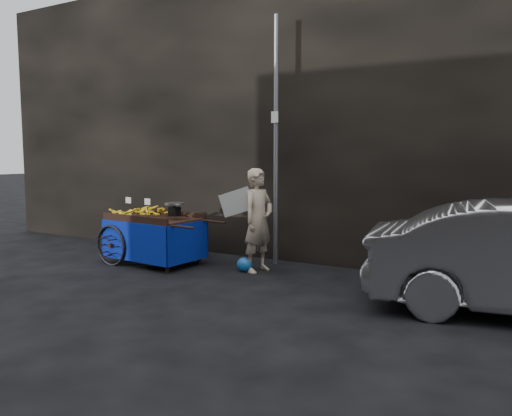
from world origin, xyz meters
The scene contains 6 objects.
ground centered at (0.00, 0.00, 0.00)m, with size 80.00×80.00×0.00m, color black.
building_wall centered at (0.39, 2.60, 2.50)m, with size 13.50×2.00×5.00m.
street_pole centered at (0.30, 1.30, 2.01)m, with size 0.12×0.10×4.00m.
banana_cart centered at (-1.52, 0.37, 0.69)m, with size 2.11×1.13×1.11m.
vendor centered at (0.30, 0.71, 0.80)m, with size 0.87×0.65×1.60m.
plastic_bag centered at (0.14, 0.56, 0.11)m, with size 0.25×0.20×0.23m, color #185BB4.
Camera 1 is at (4.01, -5.92, 1.79)m, focal length 35.00 mm.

